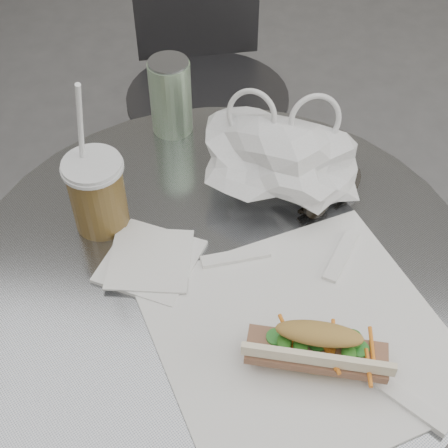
# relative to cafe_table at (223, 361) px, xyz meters

# --- Properties ---
(cafe_table) EXTENTS (0.76, 0.76, 0.74)m
(cafe_table) POSITION_rel_cafe_table_xyz_m (0.00, 0.00, 0.00)
(cafe_table) COLOR slate
(cafe_table) RESTS_ON ground
(chair_far) EXTENTS (0.42, 0.46, 0.79)m
(chair_far) POSITION_rel_cafe_table_xyz_m (-0.14, 0.78, -0.11)
(chair_far) COLOR #2D2D30
(chair_far) RESTS_ON ground
(sandwich_paper) EXTENTS (0.49, 0.48, 0.00)m
(sandwich_paper) POSITION_rel_cafe_table_xyz_m (0.12, -0.11, 0.28)
(sandwich_paper) COLOR white
(sandwich_paper) RESTS_ON cafe_table
(banh_mi) EXTENTS (0.22, 0.09, 0.07)m
(banh_mi) POSITION_rel_cafe_table_xyz_m (0.14, -0.15, 0.31)
(banh_mi) COLOR #AC8E41
(banh_mi) RESTS_ON sandwich_paper
(iced_coffee) EXTENTS (0.09, 0.09, 0.26)m
(iced_coffee) POSITION_rel_cafe_table_xyz_m (-0.19, 0.06, 0.34)
(iced_coffee) COLOR brown
(iced_coffee) RESTS_ON cafe_table
(sunglasses) EXTENTS (0.10, 0.11, 0.06)m
(sunglasses) POSITION_rel_cafe_table_xyz_m (0.16, 0.14, 0.30)
(sunglasses) COLOR black
(sunglasses) RESTS_ON cafe_table
(plastic_bag) EXTENTS (0.24, 0.19, 0.12)m
(plastic_bag) POSITION_rel_cafe_table_xyz_m (0.07, 0.17, 0.33)
(plastic_bag) COLOR silver
(plastic_bag) RESTS_ON cafe_table
(napkin_stack) EXTENTS (0.16, 0.16, 0.01)m
(napkin_stack) POSITION_rel_cafe_table_xyz_m (-0.10, -0.01, 0.28)
(napkin_stack) COLOR white
(napkin_stack) RESTS_ON cafe_table
(drink_can) EXTENTS (0.07, 0.07, 0.14)m
(drink_can) POSITION_rel_cafe_table_xyz_m (-0.13, 0.30, 0.34)
(drink_can) COLOR #649B5A
(drink_can) RESTS_ON cafe_table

